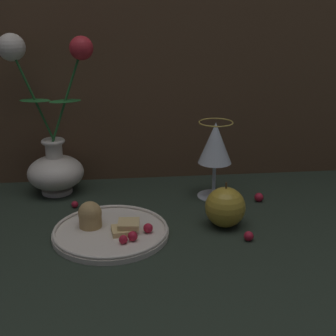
{
  "coord_description": "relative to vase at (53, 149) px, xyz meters",
  "views": [
    {
      "loc": [
        -0.06,
        -0.87,
        0.42
      ],
      "look_at": [
        0.04,
        0.02,
        0.1
      ],
      "focal_mm": 50.0,
      "sensor_mm": 36.0,
      "label": 1
    }
  ],
  "objects": [
    {
      "name": "vase",
      "position": [
        0.0,
        0.0,
        0.0
      ],
      "size": [
        0.2,
        0.13,
        0.36
      ],
      "color": "silver",
      "rests_on": "ground_plane"
    },
    {
      "name": "berry_near_plate",
      "position": [
        0.05,
        -0.09,
        -0.1
      ],
      "size": [
        0.01,
        0.01,
        0.01
      ],
      "primitive_type": "sphere",
      "color": "#AD192D",
      "rests_on": "ground_plane"
    },
    {
      "name": "apple_beside_vase",
      "position": [
        0.35,
        -0.21,
        -0.07
      ],
      "size": [
        0.08,
        0.08,
        0.09
      ],
      "color": "#B2932D",
      "rests_on": "ground_plane"
    },
    {
      "name": "berry_front_center",
      "position": [
        0.38,
        -0.28,
        -0.1
      ],
      "size": [
        0.02,
        0.02,
        0.02
      ],
      "primitive_type": "sphere",
      "color": "#AD192D",
      "rests_on": "ground_plane"
    },
    {
      "name": "berry_by_glass_stem",
      "position": [
        0.46,
        -0.1,
        -0.1
      ],
      "size": [
        0.02,
        0.02,
        0.02
      ],
      "primitive_type": "sphere",
      "color": "#AD192D",
      "rests_on": "ground_plane"
    },
    {
      "name": "plate_with_pastries",
      "position": [
        0.12,
        -0.23,
        -0.09
      ],
      "size": [
        0.22,
        0.22,
        0.06
      ],
      "color": "silver",
      "rests_on": "ground_plane"
    },
    {
      "name": "wine_glass",
      "position": [
        0.36,
        -0.06,
        0.01
      ],
      "size": [
        0.08,
        0.08,
        0.17
      ],
      "color": "silver",
      "rests_on": "ground_plane"
    },
    {
      "name": "ground_plane",
      "position": [
        0.21,
        -0.16,
        -0.11
      ],
      "size": [
        2.4,
        2.4,
        0.0
      ],
      "primitive_type": "plane",
      "color": "#232D23",
      "rests_on": "ground"
    }
  ]
}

